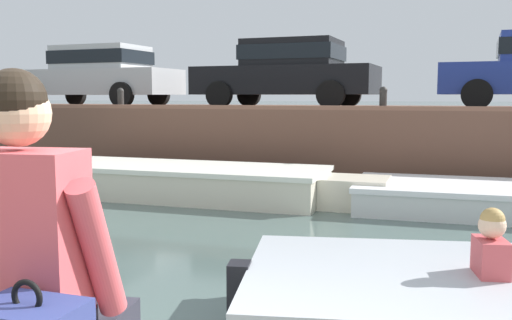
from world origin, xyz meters
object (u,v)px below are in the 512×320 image
(car_leftmost_silver, at_px, (98,74))
(person_seated_right, at_px, (32,259))
(car_left_inner_black, at_px, (289,71))
(mooring_bollard_mid, at_px, (383,97))
(mooring_bollard_west, at_px, (121,97))
(boat_moored_west_cream, at_px, (190,182))

(car_leftmost_silver, distance_m, person_seated_right, 13.66)
(car_left_inner_black, distance_m, mooring_bollard_mid, 3.05)
(car_left_inner_black, height_order, mooring_bollard_west, car_left_inner_black)
(boat_moored_west_cream, xyz_separation_m, mooring_bollard_west, (-2.57, 1.97, 1.48))
(boat_moored_west_cream, relative_size, mooring_bollard_mid, 14.35)
(boat_moored_west_cream, height_order, person_seated_right, person_seated_right)
(mooring_bollard_west, xyz_separation_m, mooring_bollard_mid, (5.69, 0.00, 0.00))
(boat_moored_west_cream, height_order, mooring_bollard_west, mooring_bollard_west)
(car_left_inner_black, distance_m, mooring_bollard_west, 3.85)
(boat_moored_west_cream, xyz_separation_m, car_left_inner_black, (0.76, 3.80, 2.09))
(boat_moored_west_cream, distance_m, car_left_inner_black, 4.41)
(car_leftmost_silver, relative_size, person_seated_right, 4.59)
(car_leftmost_silver, bearing_deg, mooring_bollard_mid, -13.77)
(car_left_inner_black, bearing_deg, car_leftmost_silver, -179.99)
(boat_moored_west_cream, bearing_deg, car_leftmost_silver, 138.88)
(person_seated_right, bearing_deg, boat_moored_west_cream, 111.76)
(boat_moored_west_cream, relative_size, mooring_bollard_west, 14.35)
(car_left_inner_black, bearing_deg, mooring_bollard_west, -151.19)
(car_leftmost_silver, bearing_deg, boat_moored_west_cream, -41.12)
(boat_moored_west_cream, distance_m, mooring_bollard_west, 3.56)
(car_leftmost_silver, relative_size, mooring_bollard_west, 9.96)
(boat_moored_west_cream, xyz_separation_m, car_leftmost_silver, (-4.36, 3.80, 2.09))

